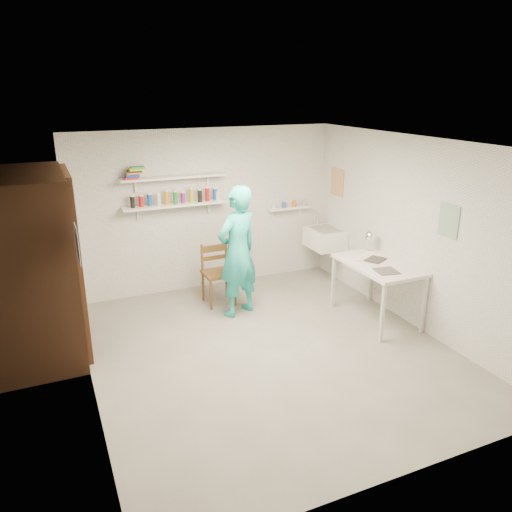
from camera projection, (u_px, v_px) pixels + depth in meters
name	position (u px, v px, depth m)	size (l,w,h in m)	color
floor	(270.00, 351.00, 5.90)	(4.00, 4.50, 0.02)	slate
ceiling	(272.00, 142.00, 5.12)	(4.00, 4.50, 0.02)	silver
wall_back	(206.00, 210.00, 7.47)	(4.00, 0.02, 2.40)	silver
wall_front	(406.00, 346.00, 3.55)	(4.00, 0.02, 2.40)	silver
wall_left	(80.00, 281.00, 4.75)	(0.02, 4.50, 2.40)	silver
wall_right	(415.00, 233.00, 6.27)	(0.02, 4.50, 2.40)	silver
doorway_recess	(75.00, 266.00, 5.73)	(0.02, 0.90, 2.00)	black
corridor_box	(6.00, 270.00, 5.44)	(1.40, 1.50, 2.10)	brown
door_lintel	(66.00, 175.00, 5.40)	(0.06, 1.05, 0.10)	brown
door_jamb_near	(81.00, 280.00, 5.30)	(0.06, 0.10, 2.00)	brown
door_jamb_far	(73.00, 253.00, 6.17)	(0.06, 0.10, 2.00)	brown
shelf_lower	(175.00, 205.00, 7.12)	(1.50, 0.22, 0.03)	white
shelf_upper	(174.00, 177.00, 6.99)	(1.50, 0.22, 0.03)	white
ledge_shelf	(289.00, 208.00, 7.93)	(0.70, 0.14, 0.03)	white
poster_left	(78.00, 244.00, 4.69)	(0.01, 0.28, 0.36)	#334C7F
poster_right_a	(337.00, 182.00, 7.71)	(0.01, 0.34, 0.42)	#995933
poster_right_b	(449.00, 221.00, 5.69)	(0.01, 0.30, 0.38)	#3F724C
belfast_sink	(325.00, 238.00, 7.81)	(0.48, 0.60, 0.30)	white
man	(238.00, 252.00, 6.57)	(0.65, 0.42, 1.77)	#22ACA3
wall_clock	(238.00, 226.00, 6.69)	(0.32, 0.32, 0.04)	#CBC48A
wooden_chair	(219.00, 273.00, 7.04)	(0.42, 0.40, 0.91)	brown
work_table	(376.00, 292.00, 6.56)	(0.71, 1.18, 0.79)	silver
desk_lamp	(370.00, 236.00, 6.85)	(0.15, 0.15, 0.15)	white
spray_cans	(175.00, 198.00, 7.09)	(1.34, 0.06, 0.17)	black
book_stack	(134.00, 173.00, 6.75)	(0.28, 0.14, 0.17)	red
ledge_pots	(289.00, 204.00, 7.91)	(0.48, 0.07, 0.09)	silver
papers	(379.00, 263.00, 6.43)	(0.30, 0.22, 0.02)	silver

